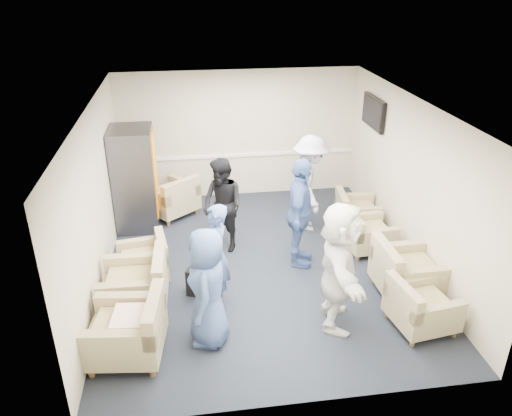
{
  "coord_description": "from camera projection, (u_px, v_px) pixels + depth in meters",
  "views": [
    {
      "loc": [
        -1.09,
        -7.07,
        4.5
      ],
      "look_at": [
        -0.04,
        0.2,
        0.97
      ],
      "focal_mm": 35.0,
      "sensor_mm": 36.0,
      "label": 1
    }
  ],
  "objects": [
    {
      "name": "ceiling",
      "position": [
        261.0,
        106.0,
        7.23
      ],
      "size": [
        6.0,
        6.0,
        0.0
      ],
      "primitive_type": "plane",
      "rotation": [
        3.14,
        0.0,
        0.0
      ],
      "color": "white",
      "rests_on": "back_wall"
    },
    {
      "name": "person_back_right",
      "position": [
        310.0,
        184.0,
        9.21
      ],
      "size": [
        0.79,
        1.24,
        1.83
      ],
      "primitive_type": "imported",
      "rotation": [
        0.0,
        0.0,
        1.48
      ],
      "color": "white",
      "rests_on": "floor"
    },
    {
      "name": "armchair_corner",
      "position": [
        172.0,
        199.0,
        9.96
      ],
      "size": [
        1.24,
        1.24,
        0.71
      ],
      "rotation": [
        0.0,
        0.0,
        3.82
      ],
      "color": "#9D8D65",
      "rests_on": "floor"
    },
    {
      "name": "person_mid_left",
      "position": [
        216.0,
        256.0,
        7.12
      ],
      "size": [
        0.4,
        0.59,
        1.59
      ],
      "primitive_type": "imported",
      "rotation": [
        0.0,
        0.0,
        -1.53
      ],
      "color": "#3D5792",
      "rests_on": "floor"
    },
    {
      "name": "front_wall",
      "position": [
        304.0,
        307.0,
        5.14
      ],
      "size": [
        5.0,
        0.02,
        2.7
      ],
      "primitive_type": "cube",
      "color": "beige",
      "rests_on": "floor"
    },
    {
      "name": "tv",
      "position": [
        373.0,
        112.0,
        9.43
      ],
      "size": [
        0.1,
        1.0,
        0.58
      ],
      "color": "black",
      "rests_on": "right_wall"
    },
    {
      "name": "pillow",
      "position": [
        128.0,
        320.0,
        6.21
      ],
      "size": [
        0.42,
        0.54,
        0.15
      ],
      "primitive_type": "cube",
      "rotation": [
        0.0,
        0.0,
        -1.66
      ],
      "color": "white",
      "rests_on": "armchair_left_near"
    },
    {
      "name": "chair_rail",
      "position": [
        239.0,
        155.0,
        10.67
      ],
      "size": [
        4.98,
        0.04,
        0.06
      ],
      "primitive_type": "cube",
      "color": "white",
      "rests_on": "back_wall"
    },
    {
      "name": "armchair_right_near",
      "position": [
        419.0,
        308.0,
        6.8
      ],
      "size": [
        0.9,
        0.9,
        0.63
      ],
      "rotation": [
        0.0,
        0.0,
        1.72
      ],
      "color": "#9D8D65",
      "rests_on": "floor"
    },
    {
      "name": "left_wall",
      "position": [
        96.0,
        201.0,
        7.49
      ],
      "size": [
        0.02,
        6.0,
        2.7
      ],
      "primitive_type": "cube",
      "color": "beige",
      "rests_on": "floor"
    },
    {
      "name": "armchair_left_far",
      "position": [
        146.0,
        262.0,
        7.91
      ],
      "size": [
        0.86,
        0.86,
        0.61
      ],
      "rotation": [
        0.0,
        0.0,
        -1.43
      ],
      "color": "#9D8D65",
      "rests_on": "floor"
    },
    {
      "name": "right_wall",
      "position": [
        412.0,
        183.0,
        8.14
      ],
      "size": [
        0.02,
        6.0,
        2.7
      ],
      "primitive_type": "cube",
      "color": "beige",
      "rests_on": "floor"
    },
    {
      "name": "armchair_right_midnear",
      "position": [
        404.0,
        273.0,
        7.5
      ],
      "size": [
        0.93,
        0.93,
        0.73
      ],
      "rotation": [
        0.0,
        0.0,
        1.59
      ],
      "color": "#9D8D65",
      "rests_on": "floor"
    },
    {
      "name": "person_front_left",
      "position": [
        208.0,
        288.0,
        6.36
      ],
      "size": [
        0.64,
        0.88,
        1.65
      ],
      "primitive_type": "imported",
      "rotation": [
        0.0,
        0.0,
        -1.73
      ],
      "color": "#3D5792",
      "rests_on": "floor"
    },
    {
      "name": "floor",
      "position": [
        260.0,
        265.0,
        8.4
      ],
      "size": [
        6.0,
        6.0,
        0.0
      ],
      "primitive_type": "plane",
      "color": "black",
      "rests_on": "ground"
    },
    {
      "name": "vending_machine",
      "position": [
        135.0,
        179.0,
        9.3
      ],
      "size": [
        0.78,
        0.91,
        1.93
      ],
      "color": "#4E4D55",
      "rests_on": "floor"
    },
    {
      "name": "person_mid_right",
      "position": [
        300.0,
        214.0,
        8.05
      ],
      "size": [
        0.76,
        1.18,
        1.86
      ],
      "primitive_type": "imported",
      "rotation": [
        0.0,
        0.0,
        1.27
      ],
      "color": "#3D5792",
      "rests_on": "floor"
    },
    {
      "name": "armchair_left_near",
      "position": [
        131.0,
        332.0,
        6.28
      ],
      "size": [
        1.02,
        1.02,
        0.73
      ],
      "rotation": [
        0.0,
        0.0,
        -1.69
      ],
      "color": "#9D8D65",
      "rests_on": "floor"
    },
    {
      "name": "armchair_right_midfar",
      "position": [
        366.0,
        235.0,
        8.72
      ],
      "size": [
        0.82,
        0.82,
        0.61
      ],
      "rotation": [
        0.0,
        0.0,
        1.64
      ],
      "color": "#9D8D65",
      "rests_on": "floor"
    },
    {
      "name": "backpack",
      "position": [
        197.0,
        279.0,
        7.54
      ],
      "size": [
        0.37,
        0.32,
        0.52
      ],
      "rotation": [
        0.0,
        0.0,
        -0.41
      ],
      "color": "black",
      "rests_on": "floor"
    },
    {
      "name": "person_front_right",
      "position": [
        339.0,
        266.0,
        6.64
      ],
      "size": [
        0.91,
        1.79,
        1.85
      ],
      "primitive_type": "imported",
      "rotation": [
        0.0,
        0.0,
        1.35
      ],
      "color": "white",
      "rests_on": "floor"
    },
    {
      "name": "armchair_left_mid",
      "position": [
        139.0,
        286.0,
        7.2
      ],
      "size": [
        0.94,
        0.94,
        0.73
      ],
      "rotation": [
        0.0,
        0.0,
        -1.6
      ],
      "color": "#9D8D65",
      "rests_on": "floor"
    },
    {
      "name": "person_back_left",
      "position": [
        223.0,
        206.0,
        8.56
      ],
      "size": [
        0.99,
        1.02,
        1.66
      ],
      "primitive_type": "imported",
      "rotation": [
        0.0,
        0.0,
        -0.93
      ],
      "color": "black",
      "rests_on": "floor"
    },
    {
      "name": "armchair_right_far",
      "position": [
        354.0,
        212.0,
        9.52
      ],
      "size": [
        0.83,
        0.83,
        0.6
      ],
      "rotation": [
        0.0,
        0.0,
        1.47
      ],
      "color": "#9D8D65",
      "rests_on": "floor"
    },
    {
      "name": "back_wall",
      "position": [
        239.0,
        135.0,
        10.49
      ],
      "size": [
        5.0,
        0.02,
        2.7
      ],
      "primitive_type": "cube",
      "color": "beige",
      "rests_on": "floor"
    }
  ]
}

